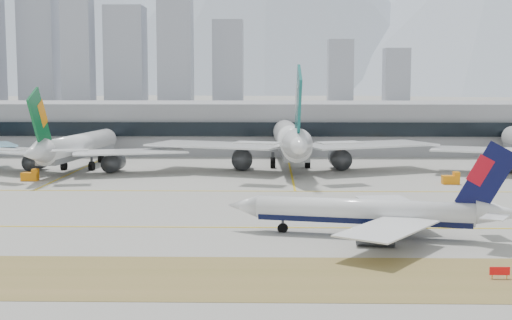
{
  "coord_description": "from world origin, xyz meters",
  "views": [
    {
      "loc": [
        9.28,
        -108.27,
        21.43
      ],
      "look_at": [
        6.64,
        18.0,
        7.5
      ],
      "focal_mm": 50.0,
      "sensor_mm": 36.0,
      "label": 1
    }
  ],
  "objects_px": {
    "taxiing_airliner": "(374,213)",
    "widebody_cathay": "(291,141)",
    "widebody_eva": "(76,148)",
    "terminal": "(241,126)"
  },
  "relations": [
    {
      "from": "taxiing_airliner",
      "to": "widebody_cathay",
      "type": "bearing_deg",
      "value": -71.04
    },
    {
      "from": "taxiing_airliner",
      "to": "widebody_eva",
      "type": "xyz_separation_m",
      "value": [
        -61.42,
        72.61,
        2.13
      ]
    },
    {
      "from": "widebody_eva",
      "to": "widebody_cathay",
      "type": "distance_m",
      "value": 52.24
    },
    {
      "from": "taxiing_airliner",
      "to": "widebody_eva",
      "type": "height_order",
      "value": "widebody_eva"
    },
    {
      "from": "widebody_eva",
      "to": "taxiing_airliner",
      "type": "bearing_deg",
      "value": -133.89
    },
    {
      "from": "widebody_eva",
      "to": "terminal",
      "type": "bearing_deg",
      "value": -29.59
    },
    {
      "from": "widebody_cathay",
      "to": "terminal",
      "type": "xyz_separation_m",
      "value": [
        -14.17,
        47.88,
        0.77
      ]
    },
    {
      "from": "widebody_cathay",
      "to": "terminal",
      "type": "bearing_deg",
      "value": 14.42
    },
    {
      "from": "taxiing_airliner",
      "to": "widebody_eva",
      "type": "distance_m",
      "value": 95.13
    },
    {
      "from": "terminal",
      "to": "taxiing_airliner",
      "type": "bearing_deg",
      "value": -79.36
    }
  ]
}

